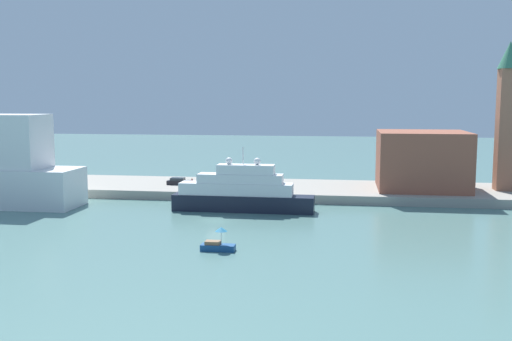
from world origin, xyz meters
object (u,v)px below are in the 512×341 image
harbor_building (422,160)px  bell_tower (507,110)px  small_motorboat (218,244)px  large_yacht (241,193)px  parked_car (179,182)px  person_figure (192,183)px  mooring_bollard (243,190)px

harbor_building → bell_tower: (14.20, 0.50, 9.00)m
small_motorboat → large_yacht: bearing=93.7°
parked_car → person_figure: bearing=-40.2°
bell_tower → person_figure: bell_tower is taller
small_motorboat → mooring_bollard: bearing=95.0°
bell_tower → person_figure: size_ratio=15.58×
person_figure → mooring_bollard: size_ratio=2.01×
small_motorboat → parked_car: bearing=111.9°
large_yacht → small_motorboat: 24.60m
mooring_bollard → small_motorboat: bearing=-85.0°
large_yacht → harbor_building: bearing=31.5°
large_yacht → mooring_bollard: large_yacht is taller
large_yacht → harbor_building: size_ratio=1.43×
bell_tower → parked_car: (-58.81, -2.11, -13.59)m
harbor_building → person_figure: bearing=-173.8°
bell_tower → mooring_bollard: (-45.18, -9.83, -13.73)m
parked_car → bell_tower: bearing=2.1°
bell_tower → harbor_building: bearing=-178.0°
small_motorboat → bell_tower: size_ratio=0.15×
person_figure → mooring_bollard: 11.35m
harbor_building → bell_tower: bell_tower is taller
harbor_building → bell_tower: size_ratio=0.60×
harbor_building → person_figure: 41.70m
parked_car → person_figure: 4.44m
person_figure → harbor_building: bearing=6.2°
large_yacht → bell_tower: size_ratio=0.86×
small_motorboat → mooring_bollard: size_ratio=4.83×
bell_tower → parked_car: bearing=-177.9°
parked_car → person_figure: (3.38, -2.86, 0.21)m
small_motorboat → harbor_building: harbor_building is taller
person_figure → mooring_bollard: bearing=-25.4°
large_yacht → small_motorboat: bearing=-86.3°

